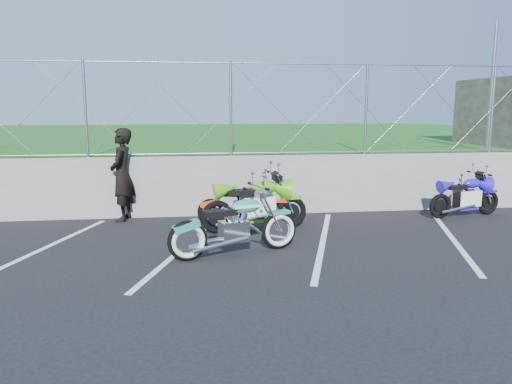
{
  "coord_description": "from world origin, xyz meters",
  "views": [
    {
      "loc": [
        0.13,
        -7.26,
        2.33
      ],
      "look_at": [
        1.25,
        1.3,
        0.86
      ],
      "focal_mm": 35.0,
      "sensor_mm": 36.0,
      "label": 1
    }
  ],
  "objects": [
    {
      "name": "naked_orange",
      "position": [
        1.19,
        2.23,
        0.41
      ],
      "size": [
        1.89,
        0.67,
        0.96
      ],
      "rotation": [
        0.0,
        0.0,
        -0.23
      ],
      "color": "black",
      "rests_on": "ground"
    },
    {
      "name": "ground",
      "position": [
        0.0,
        0.0,
        0.0
      ],
      "size": [
        90.0,
        90.0,
        0.0
      ],
      "primitive_type": "plane",
      "color": "black",
      "rests_on": "ground"
    },
    {
      "name": "cruiser_turquoise",
      "position": [
        0.83,
        0.44,
        0.44
      ],
      "size": [
        2.14,
        0.84,
        1.1
      ],
      "rotation": [
        0.0,
        0.0,
        0.31
      ],
      "color": "black",
      "rests_on": "ground"
    },
    {
      "name": "sign_pole",
      "position": [
        7.2,
        3.9,
        2.8
      ],
      "size": [
        0.08,
        0.08,
        3.0
      ],
      "primitive_type": "cylinder",
      "color": "gray",
      "rests_on": "grass_field"
    },
    {
      "name": "sportbike_green",
      "position": [
        1.35,
        1.97,
        0.47
      ],
      "size": [
        2.09,
        0.74,
        1.09
      ],
      "rotation": [
        0.0,
        0.0,
        0.17
      ],
      "color": "black",
      "rests_on": "ground"
    },
    {
      "name": "retaining_wall",
      "position": [
        0.0,
        3.5,
        0.65
      ],
      "size": [
        30.0,
        0.22,
        1.3
      ],
      "primitive_type": "cube",
      "color": "slate",
      "rests_on": "ground"
    },
    {
      "name": "person_standing",
      "position": [
        -1.29,
        3.2,
        0.96
      ],
      "size": [
        0.56,
        0.76,
        1.92
      ],
      "primitive_type": "imported",
      "rotation": [
        0.0,
        0.0,
        -1.73
      ],
      "color": "black",
      "rests_on": "ground"
    },
    {
      "name": "chain_link_fence",
      "position": [
        0.0,
        3.5,
        2.3
      ],
      "size": [
        28.0,
        0.03,
        2.0
      ],
      "color": "gray",
      "rests_on": "retaining_wall"
    },
    {
      "name": "sportbike_blue",
      "position": [
        5.98,
        2.61,
        0.4
      ],
      "size": [
        1.79,
        0.64,
        0.94
      ],
      "rotation": [
        0.0,
        0.0,
        0.2
      ],
      "color": "black",
      "rests_on": "ground"
    },
    {
      "name": "grass_field",
      "position": [
        0.0,
        13.5,
        0.65
      ],
      "size": [
        30.0,
        20.0,
        1.3
      ],
      "primitive_type": "cube",
      "color": "#194F15",
      "rests_on": "ground"
    },
    {
      "name": "parking_lines",
      "position": [
        1.2,
        1.0,
        0.0
      ],
      "size": [
        18.29,
        4.31,
        0.01
      ],
      "color": "silver",
      "rests_on": "ground"
    }
  ]
}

